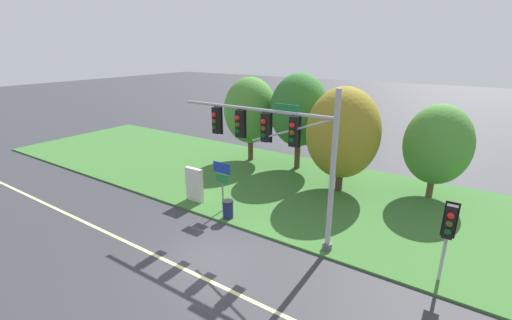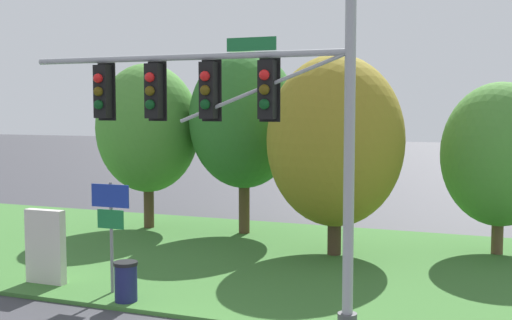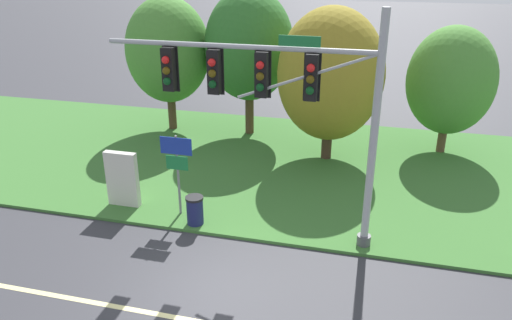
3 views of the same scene
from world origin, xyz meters
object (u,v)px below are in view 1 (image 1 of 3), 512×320
tree_mid_verge (438,145)px  traffic_signal_mast (276,140)px  pedestrian_signal_near_kerb (449,226)px  tree_behind_signpost (343,133)px  tree_nearest_road (250,111)px  route_sign_post (222,177)px  tree_left_of_mast (299,110)px  info_kiosk (194,185)px  trash_bin (228,209)px

tree_mid_verge → traffic_signal_mast: bearing=-122.9°
pedestrian_signal_near_kerb → tree_behind_signpost: tree_behind_signpost is taller
traffic_signal_mast → tree_nearest_road: (-6.92, 8.22, -0.65)m
route_sign_post → tree_left_of_mast: tree_left_of_mast is taller
route_sign_post → tree_nearest_road: size_ratio=0.44×
tree_left_of_mast → tree_behind_signpost: tree_left_of_mast is taller
tree_left_of_mast → info_kiosk: bearing=-105.5°
traffic_signal_mast → route_sign_post: bearing=173.1°
pedestrian_signal_near_kerb → tree_mid_verge: tree_mid_verge is taller
route_sign_post → trash_bin: bearing=-34.3°
route_sign_post → info_kiosk: size_ratio=1.42×
tree_nearest_road → tree_mid_verge: 12.31m
traffic_signal_mast → trash_bin: traffic_signal_mast is taller
pedestrian_signal_near_kerb → trash_bin: (-9.40, -0.31, -1.81)m
tree_nearest_road → info_kiosk: size_ratio=3.23×
traffic_signal_mast → pedestrian_signal_near_kerb: bearing=2.0°
tree_left_of_mast → tree_mid_verge: bearing=-1.5°
tree_behind_signpost → tree_mid_verge: (4.66, 1.93, -0.42)m
info_kiosk → trash_bin: info_kiosk is taller
pedestrian_signal_near_kerb → tree_mid_verge: size_ratio=0.60×
tree_behind_signpost → trash_bin: tree_behind_signpost is taller
traffic_signal_mast → tree_behind_signpost: bearing=83.7°
tree_left_of_mast → tree_behind_signpost: (3.87, -2.15, -0.58)m
tree_nearest_road → traffic_signal_mast: bearing=-49.9°
trash_bin → route_sign_post: bearing=145.7°
pedestrian_signal_near_kerb → trash_bin: pedestrian_signal_near_kerb is taller
tree_behind_signpost → info_kiosk: tree_behind_signpost is taller
route_sign_post → tree_mid_verge: 11.80m
traffic_signal_mast → tree_left_of_mast: size_ratio=1.19×
route_sign_post → tree_nearest_road: tree_nearest_road is taller
pedestrian_signal_near_kerb → tree_nearest_road: size_ratio=0.51×
route_sign_post → tree_left_of_mast: size_ratio=0.41×
route_sign_post → tree_mid_verge: size_ratio=0.51×
tree_nearest_road → tree_behind_signpost: (7.63, -1.86, -0.25)m
route_sign_post → trash_bin: (0.71, -0.48, -1.38)m
tree_left_of_mast → trash_bin: 9.33m
route_sign_post → tree_nearest_road: (-3.60, 7.82, 1.88)m
pedestrian_signal_near_kerb → tree_mid_verge: 8.22m
tree_behind_signpost → info_kiosk: size_ratio=3.21×
tree_mid_verge → route_sign_post: bearing=-137.8°
pedestrian_signal_near_kerb → route_sign_post: bearing=179.0°
tree_left_of_mast → tree_mid_verge: size_ratio=1.24×
traffic_signal_mast → tree_mid_verge: (5.37, 8.29, -1.32)m
traffic_signal_mast → tree_mid_verge: 9.97m
traffic_signal_mast → tree_behind_signpost: traffic_signal_mast is taller
route_sign_post → tree_behind_signpost: bearing=55.9°
tree_behind_signpost → info_kiosk: 8.82m
route_sign_post → tree_behind_signpost: tree_behind_signpost is taller
tree_mid_verge → trash_bin: size_ratio=5.68×
route_sign_post → tree_nearest_road: bearing=114.7°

